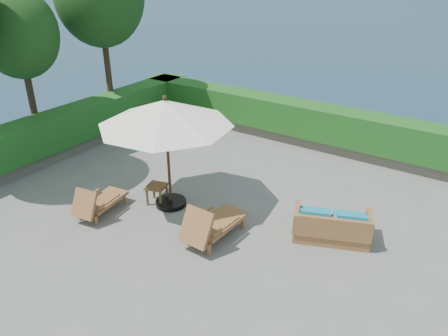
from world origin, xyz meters
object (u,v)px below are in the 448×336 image
Objects in this scene: patio_umbrella at (165,114)px; side_table at (157,189)px; lounge_left at (98,202)px; wicker_loveseat at (332,227)px; lounge_right at (212,224)px.

patio_umbrella is 1.98m from side_table.
lounge_left reaches higher than side_table.
wicker_loveseat is at bearing 12.04° from patio_umbrella.
side_table is (-0.34, -0.11, -1.95)m from patio_umbrella.
side_table is at bearing -161.34° from patio_umbrella.
patio_umbrella is 6.67× the size of side_table.
side_table is 0.31× the size of wicker_loveseat.
patio_umbrella is 2.63m from lounge_left.
lounge_left is 2.65× the size of side_table.
side_table is at bearing 46.92° from lounge_left.
patio_umbrella is 2.65m from lounge_right.
lounge_right is 0.93× the size of wicker_loveseat.
wicker_loveseat is (4.14, 0.92, -0.09)m from side_table.
side_table is (-2.02, 0.51, 0.00)m from lounge_right.
side_table is (0.79, 1.16, 0.06)m from lounge_left.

